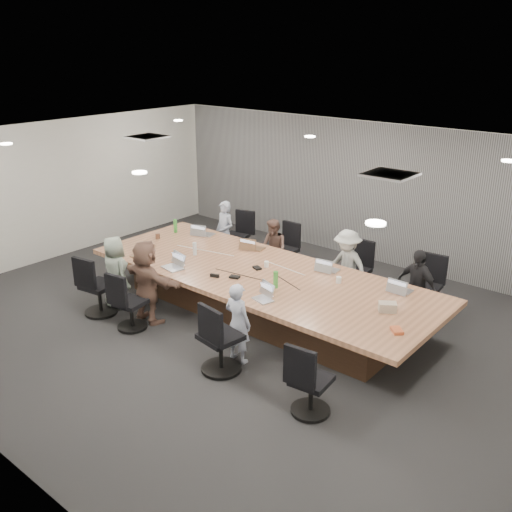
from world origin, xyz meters
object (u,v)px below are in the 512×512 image
Objects in this scene: chair_0 at (236,240)px; stapler at (215,276)px; mug_brown at (158,236)px; person_2 at (347,266)px; chair_5 at (131,307)px; chair_2 at (356,275)px; laptop_1 at (255,248)px; person_6 at (238,323)px; person_1 at (273,249)px; chair_4 at (99,290)px; laptop_6 at (263,300)px; chair_6 at (221,342)px; laptop_0 at (205,234)px; chair_7 at (311,386)px; bottle_green_left at (175,226)px; laptop_4 at (141,257)px; conference_table at (260,291)px; snack_packet at (397,330)px; laptop_5 at (173,268)px; chair_1 at (284,254)px; person_3 at (416,287)px; chair_3 at (424,292)px; bottle_clear at (195,249)px; person_4 at (115,272)px; laptop_3 at (401,290)px; person_5 at (147,281)px; laptop_2 at (329,270)px; canvas_bag at (387,307)px; person_0 at (225,232)px.

stapler reaches higher than chair_0.
person_2 is at bearing 21.11° from mug_brown.
person_2 is (2.03, 3.05, 0.28)m from chair_5.
chair_2 is 2.20× the size of laptop_1.
mug_brown reaches higher than stapler.
person_1 is at bearing -61.65° from person_6.
chair_4 is 2.90m from laptop_6.
chair_6 is 2.93m from laptop_1.
chair_5 is 2.66m from laptop_0.
chair_2 is 2.53m from laptop_6.
chair_5 is at bearing 86.99° from chair_0.
bottle_green_left reaches higher than chair_7.
laptop_4 is 2.15× the size of stapler.
snack_packet reaches higher than conference_table.
stapler is at bearing 22.42° from laptop_5.
chair_1 reaches higher than conference_table.
person_3 is 4.65m from laptop_4.
chair_5 is 4.51m from person_3.
chair_3 is at bearing 47.16° from laptop_5.
bottle_clear is (-0.60, -0.91, 0.10)m from laptop_1.
person_4 is 4.21× the size of laptop_6.
snack_packet is (0.56, -1.78, 0.14)m from person_3.
chair_5 is 2.57m from laptop_1.
chair_3 is 7.72× the size of mug_brown.
chair_0 is 2.45× the size of laptop_3.
person_3 is 0.90× the size of person_5.
laptop_3 is 3.02× the size of mug_brown.
laptop_2 is at bearing 168.16° from laptop_1.
laptop_0 is (-2.03, 0.80, 0.35)m from conference_table.
chair_7 is 3.15× the size of canvas_bag.
person_4 reaches higher than laptop_6.
person_0 is at bearing -167.27° from person_3.
chair_5 is 2.46× the size of laptop_6.
chair_3 is at bearing 39.06° from conference_table.
chair_5 is at bearing -147.63° from stapler.
chair_5 is 2.05× the size of laptop_5.
snack_packet is (3.86, 1.27, 0.40)m from chair_5.
laptop_4 is 3.02× the size of mug_brown.
conference_table is 16.74× the size of laptop_5.
person_3 reaches higher than laptop_3.
person_0 reaches higher than chair_3.
chair_7 is at bearing -37.66° from conference_table.
person_2 is 1.28m from person_3.
chair_0 is at bearing -178.37° from person_2.
stapler is (-1.13, 1.07, 0.33)m from chair_6.
person_3 is at bearing 8.15° from person_0.
chair_2 is at bearing 130.68° from snack_packet.
laptop_1 is at bearing -156.45° from person_3.
person_2 is at bearing -95.60° from laptop_2.
chair_0 is 4.63m from canvas_bag.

